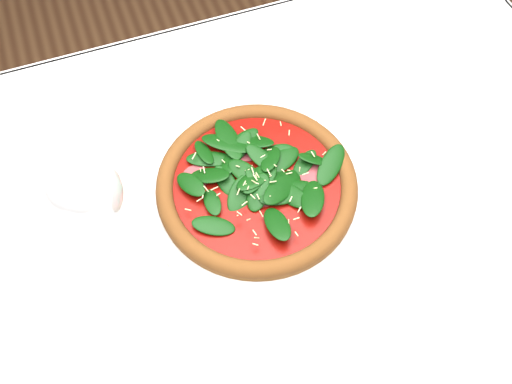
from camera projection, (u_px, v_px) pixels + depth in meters
name	position (u px, v px, depth m)	size (l,w,h in m)	color
ground	(252.00, 358.00, 1.45)	(6.00, 6.00, 0.00)	brown
dining_table	(249.00, 247.00, 0.90)	(1.21, 0.81, 0.75)	white
plate	(257.00, 190.00, 0.82)	(0.33, 0.33, 0.01)	white
pizza	(257.00, 183.00, 0.81)	(0.35, 0.35, 0.04)	brown
wine_glass	(85.00, 194.00, 0.65)	(0.09, 0.09, 0.22)	white
saucer_far	(504.00, 35.00, 0.99)	(0.13, 0.13, 0.01)	white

